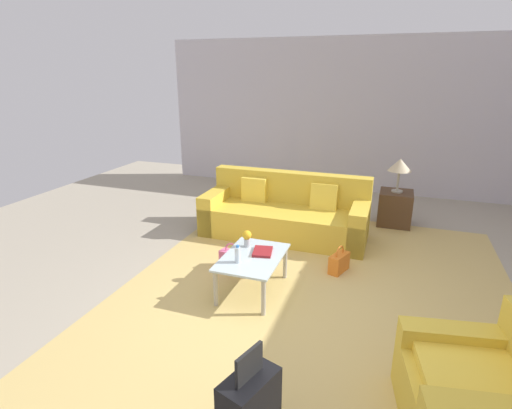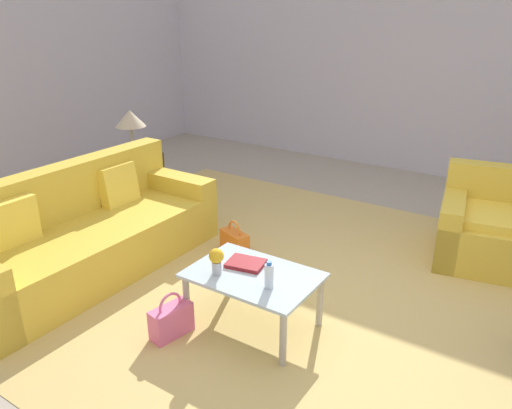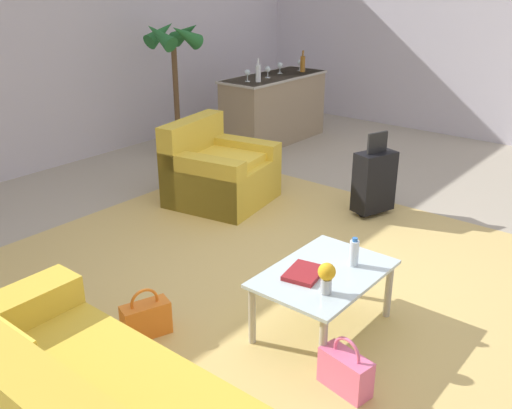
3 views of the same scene
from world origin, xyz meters
The scene contains 13 objects.
ground_plane centered at (0.00, 0.00, 0.00)m, with size 12.00×12.00×0.00m, color #A89E89.
wall_left centered at (-5.06, 0.00, 1.55)m, with size 0.12×8.00×3.10m, color silver.
area_rug centered at (-0.60, 0.20, 0.00)m, with size 5.20×4.40×0.01m, color tan.
couch centered at (-2.20, -0.60, 0.31)m, with size 0.96×2.49×0.94m.
armchair centered at (0.89, 1.67, 0.30)m, with size 1.09×1.08×0.86m.
coffee_table centered at (-0.40, -0.50, 0.38)m, with size 0.94×0.64×0.45m.
water_bottle centered at (-0.20, -0.60, 0.54)m, with size 0.06×0.06×0.20m.
coffee_table_book centered at (-0.52, -0.42, 0.46)m, with size 0.28×0.21×0.03m, color maroon.
flower_vase centered at (-0.62, -0.65, 0.57)m, with size 0.11×0.11×0.21m.
side_table centered at (-3.20, 1.00, 0.28)m, with size 0.52×0.52×0.56m, color #513823.
table_lamp centered at (-3.20, 1.00, 1.00)m, with size 0.37×0.37×0.55m.
handbag_orange centered at (-1.21, 0.38, 0.13)m, with size 0.35×0.24×0.36m.
handbag_pink centered at (-0.83, -0.94, 0.13)m, with size 0.20×0.34×0.36m.
Camera 1 is at (3.45, 0.90, 2.43)m, focal length 28.00 mm.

